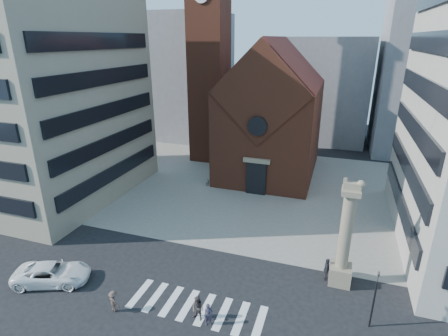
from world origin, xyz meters
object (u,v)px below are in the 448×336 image
at_px(traffic_light, 374,298).
at_px(pedestrian_0, 208,315).
at_px(scooter_0, 211,181).
at_px(pedestrian_2, 327,269).
at_px(lion_column, 344,244).
at_px(white_car, 52,273).
at_px(pedestrian_1, 198,308).

xyz_separation_m(traffic_light, pedestrian_0, (-10.08, -3.20, -1.48)).
xyz_separation_m(pedestrian_0, scooter_0, (-8.11, 22.01, -0.34)).
distance_m(pedestrian_0, pedestrian_2, 10.09).
height_order(lion_column, white_car, lion_column).
relative_size(white_car, pedestrian_0, 3.49).
height_order(lion_column, scooter_0, lion_column).
bearing_deg(pedestrian_1, traffic_light, 28.44).
height_order(pedestrian_1, pedestrian_2, pedestrian_2).
relative_size(pedestrian_1, scooter_0, 1.14).
xyz_separation_m(pedestrian_0, pedestrian_2, (7.08, 7.20, 0.14)).
bearing_deg(pedestrian_1, pedestrian_2, 54.58).
height_order(traffic_light, pedestrian_2, traffic_light).
relative_size(pedestrian_0, pedestrian_1, 0.89).
height_order(white_car, pedestrian_2, pedestrian_2).
xyz_separation_m(lion_column, traffic_light, (1.99, -4.00, -1.17)).
bearing_deg(pedestrian_2, white_car, 108.07).
height_order(pedestrian_0, pedestrian_2, pedestrian_2).
relative_size(white_car, scooter_0, 3.57).
bearing_deg(scooter_0, traffic_light, -21.13).
bearing_deg(pedestrian_0, traffic_light, -10.97).
xyz_separation_m(white_car, pedestrian_1, (12.12, 0.01, 0.12)).
height_order(traffic_light, pedestrian_1, traffic_light).
distance_m(white_car, pedestrian_2, 21.22).
relative_size(pedestrian_1, pedestrian_2, 0.95).
bearing_deg(pedestrian_2, pedestrian_1, 130.26).
bearing_deg(pedestrian_1, lion_column, 51.20).
bearing_deg(pedestrian_0, pedestrian_1, 137.37).
height_order(white_car, scooter_0, white_car).
height_order(lion_column, pedestrian_1, lion_column).
bearing_deg(lion_column, traffic_light, -63.54).
distance_m(lion_column, pedestrian_1, 11.62).
relative_size(white_car, pedestrian_1, 3.12).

